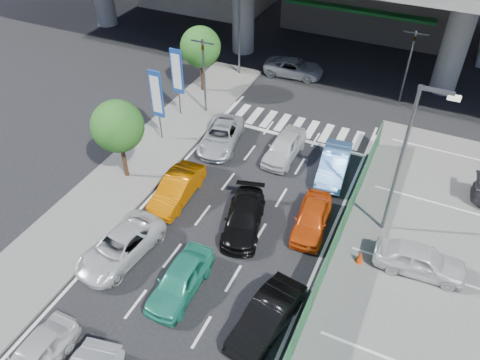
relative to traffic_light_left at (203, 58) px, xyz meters
The scene contains 25 objects.
ground 14.07m from the traffic_light_left, 62.68° to the right, with size 120.00×120.00×0.00m, color black.
parking_lot 20.28m from the traffic_light_left, 30.17° to the right, with size 12.00×28.00×0.06m, color #595957.
sidewalk_left 8.93m from the traffic_light_left, 95.71° to the right, with size 4.00×30.00×0.12m, color #595957.
fence_run 16.20m from the traffic_light_left, 43.73° to the right, with size 0.16×22.00×1.80m, color #205D30, non-canonical shape.
traffic_light_left is the anchor object (origin of this frame).
traffic_light_right 13.63m from the traffic_light_left, 30.89° to the left, with size 1.60×1.24×5.20m.
street_lamp_right 14.68m from the traffic_light_left, 24.16° to the right, with size 1.65×0.22×8.00m.
street_lamp_left 6.06m from the traffic_light_left, 91.20° to the left, with size 1.65×0.22×8.00m.
signboard_near 4.22m from the traffic_light_left, 104.02° to the right, with size 0.80×0.14×4.70m.
signboard_far 1.93m from the traffic_light_left, 144.30° to the right, with size 0.80×0.14×4.70m.
tree_near 8.06m from the traffic_light_left, 95.71° to the right, with size 2.80×2.80×4.80m.
tree_far 3.02m from the traffic_light_left, 122.62° to the left, with size 2.80×2.80×4.80m.
van_white_back_left 19.42m from the traffic_light_left, 81.40° to the right, with size 1.53×3.81×1.30m, color silver.
sedan_white_mid_left 13.64m from the traffic_light_left, 79.26° to the right, with size 2.14×4.65×1.29m, color silver.
taxi_teal_mid 15.15m from the traffic_light_left, 66.12° to the right, with size 1.63×4.05×1.38m, color teal.
hatch_black_mid_right 17.30m from the traffic_light_left, 53.58° to the right, with size 1.46×4.19×1.38m, color black.
taxi_orange_left 9.40m from the traffic_light_left, 71.72° to the right, with size 1.46×4.19×1.38m, color #B85900.
sedan_black_mid 11.71m from the traffic_light_left, 52.20° to the right, with size 1.77×4.36×1.26m, color black.
taxi_orange_right 12.88m from the traffic_light_left, 36.98° to the right, with size 1.56×3.88×1.32m, color #D1460E.
wagon_silver_front_left 5.16m from the traffic_light_left, 48.34° to the right, with size 2.08×4.52×1.26m, color #A9ABB1.
sedan_white_front_mid 7.74m from the traffic_light_left, 20.43° to the right, with size 1.63×4.05×1.38m, color silver.
kei_truck_front_right 10.64m from the traffic_light_left, 16.27° to the right, with size 1.46×4.19×1.38m, color #65A3F7.
crossing_wagon_silver 9.03m from the traffic_light_left, 65.02° to the left, with size 2.09×4.53×1.26m, color #A0A3A8.
parked_sedan_white 17.52m from the traffic_light_left, 27.93° to the right, with size 1.62×4.03×1.37m, color silver.
traffic_cone 15.79m from the traffic_light_left, 34.44° to the right, with size 0.37×0.37×0.72m, color red.
Camera 1 is at (7.48, -11.95, 16.90)m, focal length 35.00 mm.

